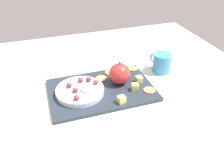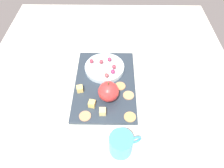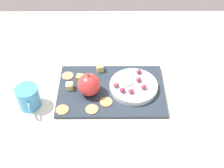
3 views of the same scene
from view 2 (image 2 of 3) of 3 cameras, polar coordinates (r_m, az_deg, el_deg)
The scene contains 20 objects.
table at distance 86.88cm, azimuth -0.80°, elevation -0.93°, with size 128.03×109.24×3.06cm, color silver.
platter at distance 85.07cm, azimuth -1.93°, elevation -0.17°, with size 37.11×24.45×1.27cm, color #28333E.
serving_dish at distance 89.42cm, azimuth -2.05°, elevation 4.48°, with size 16.80×16.80×1.89cm, color silver.
apple_whole at distance 76.96cm, azimuth -0.87°, elevation -2.08°, with size 7.80×7.80×7.80cm, color red.
apple_stem at distance 73.48cm, azimuth -0.91°, elevation 0.09°, with size 0.50×0.50×1.20cm, color brown.
cheese_cube_0 at distance 77.35cm, azimuth -5.51°, elevation -5.41°, with size 2.37×2.37×2.37cm, color #E8C966.
cheese_cube_1 at distance 82.22cm, azimuth -8.81°, elevation -1.32°, with size 2.37×2.37×2.37cm, color #E9C96C.
cheese_cube_2 at distance 75.16cm, azimuth -2.58°, elevation -7.57°, with size 2.37×2.37×2.37cm, color #E2C87A.
cracker_0 at distance 80.78cm, azimuth 4.54°, elevation -3.12°, with size 4.27×4.27×0.40cm, color tan.
cracker_1 at distance 75.34cm, azimuth 4.94°, elevation -8.98°, with size 4.27×4.27×0.40cm, color tan.
cracker_2 at distance 75.87cm, azimuth -7.40°, elevation -8.71°, with size 4.27×4.27×0.40cm, color tan.
cracker_3 at distance 83.50cm, azimuth 2.23°, elevation -0.57°, with size 4.27×4.27×0.40cm, color tan.
grape_0 at distance 89.45cm, azimuth -2.96°, elevation 6.13°, with size 1.95×1.75×1.85cm, color #8B3643.
grape_1 at distance 87.21cm, azimuth 0.55°, elevation 4.77°, with size 1.95×1.75×1.80cm, color #943243.
grape_2 at distance 83.85cm, azimuth -1.44°, elevation 2.37°, with size 1.95×1.75×1.70cm, color brown.
grape_3 at distance 90.13cm, azimuth -5.66°, elevation 6.26°, with size 1.95×1.75×1.69cm, color #8C2E41.
grape_4 at distance 90.45cm, azimuth -0.94°, elevation 6.76°, with size 1.95×1.75×1.76cm, color #902E51.
grape_5 at distance 85.22cm, azimuth 0.25°, elevation 3.42°, with size 1.95×1.75×1.78cm, color #8B2957.
apple_slice_0 at distance 86.77cm, azimuth -2.92°, elevation 3.84°, with size 4.86×4.86×0.60cm, color beige.
cup at distance 67.72cm, azimuth 2.57°, elevation -16.10°, with size 7.52×10.52×7.78cm.
Camera 2 is at (55.14, 1.93, 68.65)cm, focal length 33.34 mm.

